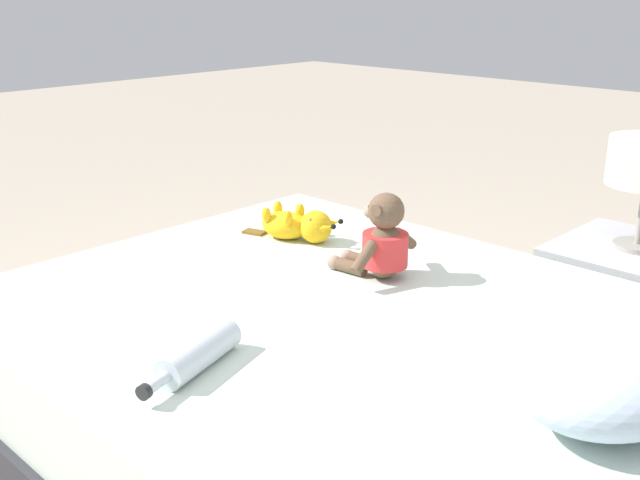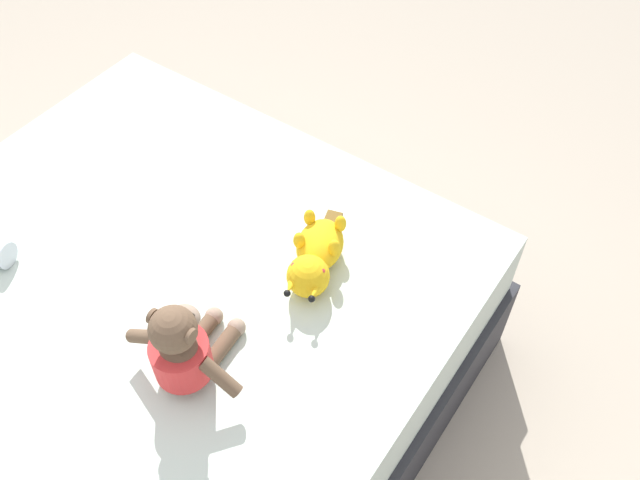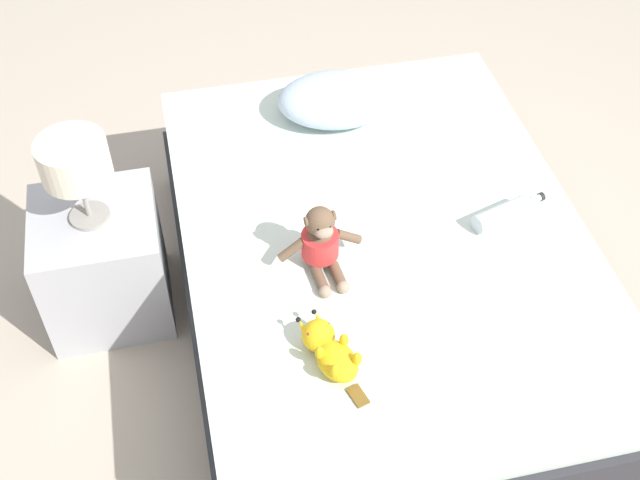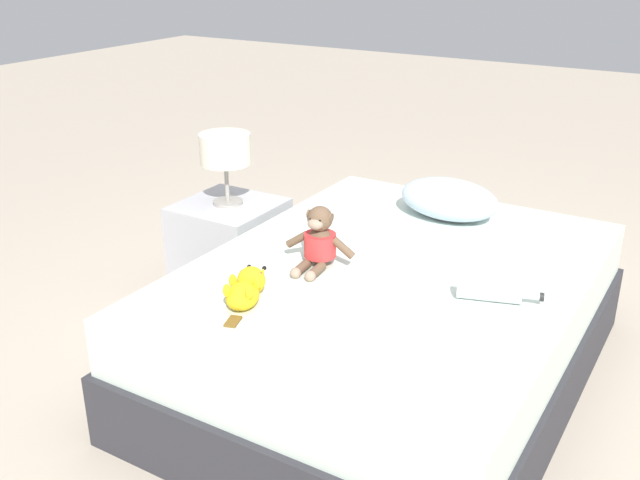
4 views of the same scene
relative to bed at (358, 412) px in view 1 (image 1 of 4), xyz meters
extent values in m
cube|color=#2D2D33|center=(0.00, 0.00, -0.10)|extent=(1.40, 1.85, 0.28)
cube|color=silver|center=(0.00, 0.00, 0.14)|extent=(1.36, 1.80, 0.22)
ellipsoid|color=silver|center=(-0.02, 0.60, 0.33)|extent=(0.49, 0.36, 0.17)
ellipsoid|color=brown|center=(-0.25, -0.13, 0.32)|extent=(0.12, 0.11, 0.15)
cylinder|color=red|center=(-0.25, -0.13, 0.33)|extent=(0.13, 0.13, 0.09)
sphere|color=brown|center=(-0.25, -0.13, 0.44)|extent=(0.10, 0.10, 0.10)
ellipsoid|color=gray|center=(-0.24, -0.17, 0.43)|extent=(0.06, 0.05, 0.04)
sphere|color=black|center=(-0.22, -0.16, 0.44)|extent=(0.01, 0.01, 0.01)
sphere|color=black|center=(-0.26, -0.17, 0.44)|extent=(0.01, 0.01, 0.01)
cylinder|color=brown|center=(-0.20, -0.12, 0.45)|extent=(0.01, 0.03, 0.03)
cylinder|color=brown|center=(-0.29, -0.13, 0.45)|extent=(0.01, 0.03, 0.03)
cylinder|color=brown|center=(-0.15, -0.12, 0.33)|extent=(0.10, 0.04, 0.08)
cylinder|color=brown|center=(-0.34, -0.14, 0.33)|extent=(0.10, 0.04, 0.08)
cylinder|color=brown|center=(-0.21, -0.22, 0.27)|extent=(0.05, 0.10, 0.04)
cylinder|color=brown|center=(-0.27, -0.22, 0.27)|extent=(0.05, 0.10, 0.04)
sphere|color=gray|center=(-0.20, -0.27, 0.27)|extent=(0.04, 0.04, 0.04)
sphere|color=gray|center=(-0.26, -0.27, 0.27)|extent=(0.04, 0.04, 0.04)
ellipsoid|color=yellow|center=(-0.29, -0.56, 0.29)|extent=(0.15, 0.18, 0.08)
sphere|color=yellow|center=(-0.32, -0.46, 0.30)|extent=(0.10, 0.10, 0.10)
cone|color=yellow|center=(-0.36, -0.43, 0.31)|extent=(0.05, 0.07, 0.05)
sphere|color=black|center=(-0.37, -0.40, 0.32)|extent=(0.02, 0.02, 0.02)
cone|color=yellow|center=(-0.31, -0.41, 0.31)|extent=(0.05, 0.07, 0.05)
sphere|color=black|center=(-0.32, -0.38, 0.32)|extent=(0.02, 0.02, 0.02)
sphere|color=red|center=(-0.35, -0.47, 0.33)|extent=(0.02, 0.02, 0.02)
sphere|color=red|center=(-0.30, -0.45, 0.33)|extent=(0.02, 0.02, 0.02)
ellipsoid|color=yellow|center=(-0.34, -0.54, 0.33)|extent=(0.04, 0.04, 0.05)
ellipsoid|color=yellow|center=(-0.26, -0.51, 0.33)|extent=(0.04, 0.04, 0.05)
ellipsoid|color=yellow|center=(-0.31, -0.61, 0.33)|extent=(0.04, 0.04, 0.05)
ellipsoid|color=yellow|center=(-0.24, -0.59, 0.33)|extent=(0.04, 0.04, 0.05)
cube|color=brown|center=(-0.25, -0.66, 0.25)|extent=(0.06, 0.08, 0.01)
cylinder|color=silver|center=(0.40, -0.08, 0.28)|extent=(0.23, 0.13, 0.07)
cylinder|color=silver|center=(0.53, -0.04, 0.28)|extent=(0.06, 0.04, 0.02)
cylinder|color=black|center=(0.57, -0.03, 0.28)|extent=(0.02, 0.03, 0.03)
cube|color=#B2B2B7|center=(-0.98, 0.25, 0.00)|extent=(0.44, 0.44, 0.48)
cylinder|color=gray|center=(-0.98, 0.25, 0.25)|extent=(0.14, 0.14, 0.02)
camera|label=1|loc=(1.22, 1.05, 1.00)|focal=42.18mm
camera|label=2|loc=(-0.88, 0.29, 1.55)|focal=38.44mm
camera|label=3|loc=(-0.63, -1.88, 2.27)|focal=45.98mm
camera|label=4|loc=(1.05, -2.28, 1.40)|focal=40.69mm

